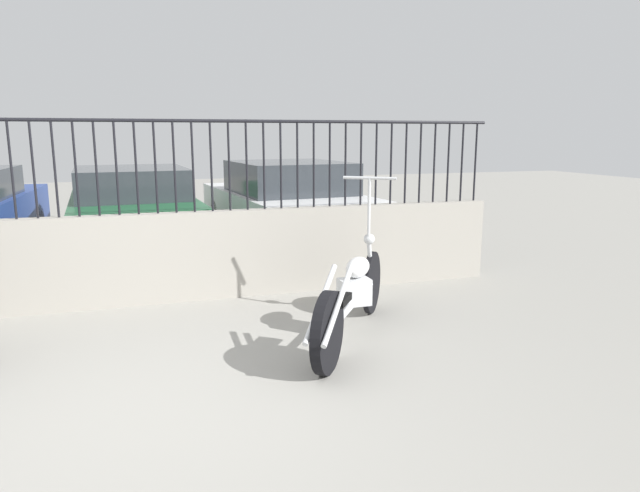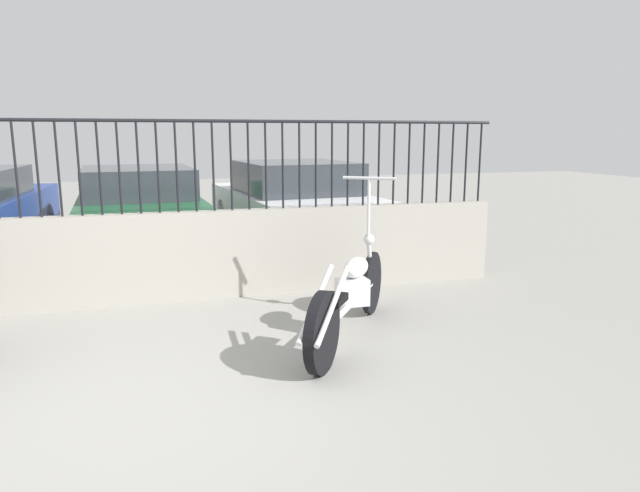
{
  "view_description": "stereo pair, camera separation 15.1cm",
  "coord_description": "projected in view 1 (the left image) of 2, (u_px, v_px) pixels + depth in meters",
  "views": [
    {
      "loc": [
        0.07,
        -3.72,
        1.82
      ],
      "look_at": [
        1.83,
        1.67,
        0.7
      ],
      "focal_mm": 32.0,
      "sensor_mm": 36.0,
      "label": 1
    },
    {
      "loc": [
        0.21,
        -3.76,
        1.82
      ],
      "look_at": [
        1.83,
        1.67,
        0.7
      ],
      "focal_mm": 32.0,
      "sensor_mm": 36.0,
      "label": 2
    }
  ],
  "objects": [
    {
      "name": "ground_plane",
      "position": [
        138.0,
        411.0,
        3.8
      ],
      "size": [
        40.0,
        40.0,
        0.0
      ],
      "primitive_type": "plane",
      "color": "gray"
    },
    {
      "name": "car_green",
      "position": [
        132.0,
        210.0,
        8.72
      ],
      "size": [
        1.98,
        4.18,
        1.32
      ],
      "rotation": [
        0.0,
        0.0,
        1.63
      ],
      "color": "black",
      "rests_on": "ground_plane"
    },
    {
      "name": "low_wall",
      "position": [
        132.0,
        260.0,
        6.08
      ],
      "size": [
        8.52,
        0.18,
        0.99
      ],
      "color": "#9E998E",
      "rests_on": "ground_plane"
    },
    {
      "name": "fence_railing",
      "position": [
        125.0,
        153.0,
        5.86
      ],
      "size": [
        8.52,
        0.04,
        0.99
      ],
      "color": "black",
      "rests_on": "low_wall"
    },
    {
      "name": "motorcycle_silver",
      "position": [
        350.0,
        297.0,
        5.0
      ],
      "size": [
        1.4,
        1.89,
        1.42
      ],
      "rotation": [
        0.0,
        0.0,
        0.95
      ],
      "color": "black",
      "rests_on": "ground_plane"
    },
    {
      "name": "car_white",
      "position": [
        286.0,
        202.0,
        9.58
      ],
      "size": [
        2.25,
        4.33,
        1.37
      ],
      "rotation": [
        0.0,
        0.0,
        1.66
      ],
      "color": "black",
      "rests_on": "ground_plane"
    }
  ]
}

